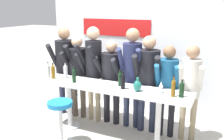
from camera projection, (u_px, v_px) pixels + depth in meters
name	position (u px, v px, depth m)	size (l,w,h in m)	color
ground_plane	(110.00, 136.00, 4.36)	(40.00, 40.00, 0.00)	#B2ADA3
back_wall	(140.00, 50.00, 5.34)	(4.29, 0.12, 2.57)	silver
tasting_table	(110.00, 94.00, 4.16)	(2.69, 0.51, 0.92)	white
bar_stool	(61.00, 116.00, 3.97)	(0.42, 0.42, 0.75)	silver
person_far_left	(65.00, 62.00, 5.01)	(0.52, 0.62, 1.80)	#23283D
person_left	(78.00, 68.00, 4.88)	(0.43, 0.53, 1.64)	#473D33
person_center_left	(93.00, 63.00, 4.68)	(0.40, 0.55, 1.84)	gray
person_center	(111.00, 74.00, 4.62)	(0.46, 0.53, 1.60)	black
person_center_right	(132.00, 67.00, 4.42)	(0.46, 0.59, 1.84)	#23283D
person_right	(148.00, 74.00, 4.27)	(0.51, 0.60, 1.73)	#23283D
person_far_right	(168.00, 82.00, 4.12)	(0.42, 0.52, 1.59)	black
person_rightmost	(190.00, 83.00, 3.99)	(0.41, 0.52, 1.62)	gray
wine_bottle_0	(48.00, 70.00, 4.57)	(0.06, 0.06, 0.30)	#B7BCC1
wine_bottle_1	(66.00, 71.00, 4.52)	(0.07, 0.07, 0.30)	#B7BCC1
wine_bottle_2	(173.00, 87.00, 3.60)	(0.06, 0.06, 0.31)	brown
wine_bottle_3	(120.00, 78.00, 4.08)	(0.07, 0.07, 0.28)	black
wine_bottle_4	(123.00, 81.00, 3.93)	(0.07, 0.07, 0.29)	black
wine_bottle_5	(74.00, 75.00, 4.27)	(0.07, 0.07, 0.28)	black
wine_bottle_6	(53.00, 71.00, 4.51)	(0.07, 0.07, 0.29)	brown
wine_bottle_7	(182.00, 89.00, 3.58)	(0.07, 0.07, 0.26)	black
wine_glass_0	(161.00, 85.00, 3.76)	(0.07, 0.07, 0.18)	silver
decorative_vase	(137.00, 86.00, 3.84)	(0.13, 0.13, 0.22)	#1E665B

